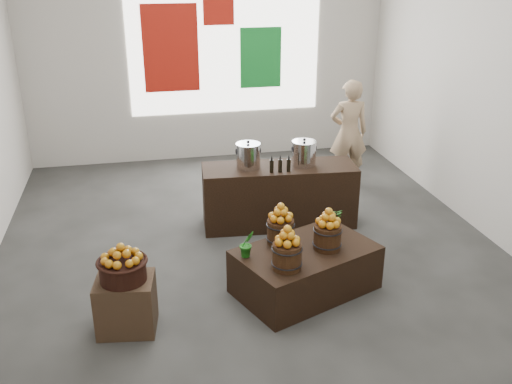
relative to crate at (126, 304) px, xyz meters
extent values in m
plane|color=#3E3E3B|center=(1.46, 1.35, -0.27)|extent=(7.00, 7.00, 0.00)
cube|color=#BAB5AC|center=(1.46, 4.85, 1.73)|extent=(6.00, 0.04, 4.00)
cube|color=white|center=(1.76, 4.83, 1.73)|extent=(3.20, 0.02, 2.40)
cube|color=#A4170C|center=(0.86, 4.82, 1.63)|extent=(0.90, 0.04, 1.40)
cube|color=#137F2A|center=(2.36, 4.82, 1.43)|extent=(0.70, 0.04, 1.00)
cube|color=#A4170C|center=(1.66, 4.82, 2.23)|extent=(0.50, 0.04, 0.50)
cube|color=#483121|center=(0.00, 0.00, 0.00)|extent=(0.59, 0.51, 0.53)
cylinder|color=black|center=(0.00, 0.00, 0.36)|extent=(0.43, 0.43, 0.19)
cube|color=black|center=(1.85, 0.30, -0.02)|extent=(1.64, 1.34, 0.49)
cylinder|color=#36200E|center=(1.55, -0.03, 0.35)|extent=(0.28, 0.28, 0.26)
cylinder|color=#36200E|center=(2.06, 0.27, 0.35)|extent=(0.28, 0.28, 0.26)
cylinder|color=#36200E|center=(1.62, 0.49, 0.35)|extent=(0.28, 0.28, 0.26)
imported|color=#1A6B16|center=(2.23, 0.67, 0.36)|extent=(0.25, 0.21, 0.27)
imported|color=#1A6B16|center=(1.22, 0.28, 0.36)|extent=(0.19, 0.17, 0.28)
cube|color=black|center=(1.97, 1.94, 0.14)|extent=(2.01, 0.78, 0.81)
cylinder|color=silver|center=(1.57, 1.97, 0.69)|extent=(0.30, 0.30, 0.30)
cylinder|color=silver|center=(2.28, 1.91, 0.69)|extent=(0.30, 0.30, 0.30)
imported|color=#9E8161|center=(3.36, 3.16, 0.54)|extent=(0.62, 0.44, 1.62)
camera|label=1|loc=(0.25, -4.69, 3.04)|focal=40.00mm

